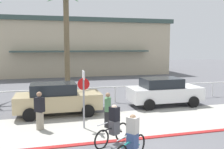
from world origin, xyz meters
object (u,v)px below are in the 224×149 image
Objects in this scene: car_white_2 at (164,91)px; pedestrian_1 at (108,112)px; palm_tree_3 at (66,17)px; cyclist_teal_1 at (132,139)px; stop_sign_bike_lane at (84,91)px; cyclist_black_0 at (113,125)px; car_tan_1 at (57,98)px; pedestrian_0 at (40,112)px.

pedestrian_1 is at bearing -144.04° from car_white_2.
palm_tree_3 reaches higher than cyclist_teal_1.
stop_sign_bike_lane is 7.26m from palm_tree_3.
palm_tree_3 is 4.61× the size of cyclist_black_0.
palm_tree_3 is at bearing 77.54° from car_tan_1.
car_white_2 is (5.33, 2.98, -0.81)m from stop_sign_bike_lane.
palm_tree_3 is 7.90m from car_white_2.
stop_sign_bike_lane is 2.32m from cyclist_black_0.
car_white_2 is 6.68m from cyclist_black_0.
pedestrian_1 is at bearing -9.00° from pedestrian_0.
car_white_2 reaches higher than pedestrian_1.
stop_sign_bike_lane is 6.16m from car_white_2.
palm_tree_3 is 8.00m from pedestrian_1.
car_tan_1 is at bearing 109.23° from cyclist_teal_1.
pedestrian_1 is at bearing -52.34° from car_tan_1.
pedestrian_1 is (2.07, -2.69, -0.15)m from car_tan_1.
stop_sign_bike_lane is 0.58× the size of car_tan_1.
cyclist_teal_1 is at bearing -82.45° from palm_tree_3.
cyclist_teal_1 is at bearing -90.20° from pedestrian_1.
stop_sign_bike_lane is at bearing 107.22° from cyclist_teal_1.
cyclist_teal_1 is at bearing -72.78° from stop_sign_bike_lane.
palm_tree_3 is 4.56× the size of pedestrian_1.
cyclist_teal_1 is 0.90× the size of pedestrian_0.
cyclist_black_0 is (-4.51, -4.92, -0.18)m from car_white_2.
stop_sign_bike_lane is 0.58× the size of car_white_2.
stop_sign_bike_lane reaches higher than pedestrian_0.
car_white_2 is (5.55, -3.20, -4.61)m from palm_tree_3.
stop_sign_bike_lane reaches higher than pedestrian_1.
cyclist_black_0 is at bearing -40.40° from pedestrian_0.
car_tan_1 reaches higher than cyclist_black_0.
stop_sign_bike_lane is at bearing 173.44° from pedestrian_1.
pedestrian_0 is at bearing -110.72° from car_tan_1.
car_tan_1 and car_white_2 have the same top height.
pedestrian_0 is (-2.90, 3.69, 0.08)m from cyclist_teal_1.
car_white_2 is at bearing 35.96° from pedestrian_1.
cyclist_black_0 is 1.04× the size of cyclist_teal_1.
car_tan_1 is at bearing 127.66° from pedestrian_1.
car_white_2 reaches higher than cyclist_teal_1.
cyclist_black_0 is at bearing -67.79° from car_tan_1.
pedestrian_1 is (0.23, 1.82, 0.03)m from cyclist_black_0.
pedestrian_1 reaches higher than cyclist_teal_1.
cyclist_black_0 is at bearing -82.71° from palm_tree_3.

